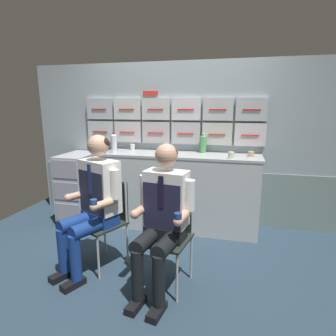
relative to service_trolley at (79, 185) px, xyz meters
The scene contains 13 objects.
ground 1.74m from the service_trolley, 37.15° to the right, with size 4.80×4.80×0.04m, color #263848.
galley_bulkhead 1.48m from the service_trolley, 15.57° to the left, with size 4.20×0.14×2.15m.
galley_counter 1.42m from the service_trolley, ahead, with size 2.02×0.53×0.98m.
service_trolley is the anchor object (origin of this frame).
folding_chair_left 1.28m from the service_trolley, 46.63° to the right, with size 0.53×0.53×0.85m.
crew_member_left 1.37m from the service_trolley, 52.85° to the right, with size 0.60×0.72×1.32m.
folding_chair_right 1.90m from the service_trolley, 34.90° to the right, with size 0.46×0.46×0.85m.
crew_member_right 1.99m from the service_trolley, 39.09° to the right, with size 0.51×0.65×1.28m.
sparkling_bottle_green 0.83m from the service_trolley, ahead, with size 0.07×0.07×0.27m.
water_bottle_short 1.80m from the service_trolley, ahead, with size 0.08×0.08×0.25m.
paper_cup_tan 0.92m from the service_trolley, 19.66° to the left, with size 0.07×0.07×0.08m.
espresso_cup_small 2.12m from the service_trolley, ahead, with size 0.07×0.07×0.08m.
paper_cup_blue 2.34m from the service_trolley, ahead, with size 0.07×0.07×0.06m.
Camera 1 is at (0.79, -2.39, 1.58)m, focal length 30.24 mm.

